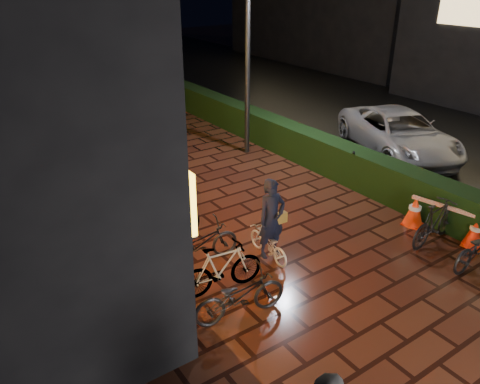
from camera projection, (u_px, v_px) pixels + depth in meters
ground at (377, 293)px, 8.61m from camera, size 80.00×80.00×0.00m
asphalt_road at (436, 134)px, 16.93m from camera, size 11.00×60.00×0.01m
hedge at (260, 127)px, 16.03m from camera, size 0.70×20.00×1.00m
van at (399, 133)px, 14.83m from camera, size 3.96×5.42×1.37m
lamp_post_hedge at (248, 51)px, 13.91m from camera, size 0.55×0.20×5.79m
lamp_post_sf at (100, 86)px, 11.79m from camera, size 0.48×0.15×4.98m
cyclist at (270, 230)px, 9.38m from camera, size 0.65×1.26×1.78m
traffic_barrier at (444, 220)px, 10.36m from camera, size 0.77×1.81×0.73m
cart_assembly at (350, 164)px, 12.84m from camera, size 0.59×0.59×1.08m
parked_bikes_storefront at (172, 226)px, 9.95m from camera, size 2.01×6.20×0.97m
parked_bikes_hedge at (475, 242)px, 9.33m from camera, size 1.72×2.34×0.97m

